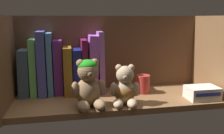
{
  "coord_description": "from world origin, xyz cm",
  "views": [
    {
      "loc": [
        -16.45,
        -78.24,
        29.44
      ],
      "look_at": [
        -1.69,
        0.0,
        12.95
      ],
      "focal_mm": 38.18,
      "sensor_mm": 36.0,
      "label": 1
    }
  ],
  "objects_px": {
    "pillar_candle": "(143,84)",
    "book_7": "(85,66)",
    "book_6": "(77,70)",
    "book_8": "(92,64)",
    "book_0": "(25,72)",
    "book_3": "(50,64)",
    "book_9": "(100,62)",
    "small_product_box": "(202,93)",
    "book_2": "(42,63)",
    "teddy_bear_larger": "(89,85)",
    "book_4": "(58,67)",
    "book_1": "(34,67)",
    "book_5": "(68,70)",
    "teddy_bear_smaller": "(125,89)"
  },
  "relations": [
    {
      "from": "book_9",
      "to": "book_8",
      "type": "bearing_deg",
      "value": 180.0
    },
    {
      "from": "book_4",
      "to": "small_product_box",
      "type": "xyz_separation_m",
      "value": [
        0.49,
        -0.16,
        -0.08
      ]
    },
    {
      "from": "book_8",
      "to": "teddy_bear_larger",
      "type": "height_order",
      "value": "book_8"
    },
    {
      "from": "book_8",
      "to": "book_9",
      "type": "bearing_deg",
      "value": 0.0
    },
    {
      "from": "book_6",
      "to": "teddy_bear_larger",
      "type": "height_order",
      "value": "book_6"
    },
    {
      "from": "book_6",
      "to": "pillar_candle",
      "type": "xyz_separation_m",
      "value": [
        0.24,
        -0.06,
        -0.05
      ]
    },
    {
      "from": "book_3",
      "to": "book_9",
      "type": "relative_size",
      "value": 0.99
    },
    {
      "from": "book_1",
      "to": "book_2",
      "type": "height_order",
      "value": "book_2"
    },
    {
      "from": "book_4",
      "to": "teddy_bear_larger",
      "type": "xyz_separation_m",
      "value": [
        0.1,
        -0.16,
        -0.03
      ]
    },
    {
      "from": "book_6",
      "to": "small_product_box",
      "type": "relative_size",
      "value": 1.56
    },
    {
      "from": "book_1",
      "to": "book_3",
      "type": "xyz_separation_m",
      "value": [
        0.06,
        0.0,
        0.01
      ]
    },
    {
      "from": "book_9",
      "to": "teddy_bear_larger",
      "type": "height_order",
      "value": "book_9"
    },
    {
      "from": "pillar_candle",
      "to": "book_5",
      "type": "bearing_deg",
      "value": 168.33
    },
    {
      "from": "book_1",
      "to": "teddy_bear_larger",
      "type": "height_order",
      "value": "book_1"
    },
    {
      "from": "teddy_bear_larger",
      "to": "small_product_box",
      "type": "xyz_separation_m",
      "value": [
        0.39,
        0.0,
        -0.05
      ]
    },
    {
      "from": "book_5",
      "to": "book_9",
      "type": "distance_m",
      "value": 0.12
    },
    {
      "from": "book_8",
      "to": "teddy_bear_smaller",
      "type": "relative_size",
      "value": 1.63
    },
    {
      "from": "book_8",
      "to": "small_product_box",
      "type": "relative_size",
      "value": 2.01
    },
    {
      "from": "book_7",
      "to": "book_2",
      "type": "bearing_deg",
      "value": 180.0
    },
    {
      "from": "book_8",
      "to": "small_product_box",
      "type": "xyz_separation_m",
      "value": [
        0.36,
        -0.16,
        -0.08
      ]
    },
    {
      "from": "teddy_bear_larger",
      "to": "small_product_box",
      "type": "bearing_deg",
      "value": 0.03
    },
    {
      "from": "book_5",
      "to": "book_6",
      "type": "height_order",
      "value": "book_5"
    },
    {
      "from": "book_3",
      "to": "book_2",
      "type": "bearing_deg",
      "value": 180.0
    },
    {
      "from": "book_3",
      "to": "book_5",
      "type": "height_order",
      "value": "book_3"
    },
    {
      "from": "book_5",
      "to": "book_9",
      "type": "relative_size",
      "value": 0.77
    },
    {
      "from": "pillar_candle",
      "to": "book_7",
      "type": "bearing_deg",
      "value": 165.05
    },
    {
      "from": "book_2",
      "to": "book_5",
      "type": "bearing_deg",
      "value": 0.0
    },
    {
      "from": "book_9",
      "to": "book_4",
      "type": "bearing_deg",
      "value": 180.0
    },
    {
      "from": "book_4",
      "to": "teddy_bear_larger",
      "type": "relative_size",
      "value": 1.31
    },
    {
      "from": "book_0",
      "to": "book_5",
      "type": "relative_size",
      "value": 0.96
    },
    {
      "from": "book_2",
      "to": "small_product_box",
      "type": "distance_m",
      "value": 0.57
    },
    {
      "from": "book_2",
      "to": "pillar_candle",
      "type": "distance_m",
      "value": 0.38
    },
    {
      "from": "book_0",
      "to": "book_3",
      "type": "xyz_separation_m",
      "value": [
        0.09,
        0.0,
        0.03
      ]
    },
    {
      "from": "book_4",
      "to": "book_1",
      "type": "bearing_deg",
      "value": 180.0
    },
    {
      "from": "small_product_box",
      "to": "book_9",
      "type": "bearing_deg",
      "value": 154.1
    },
    {
      "from": "book_1",
      "to": "book_4",
      "type": "distance_m",
      "value": 0.08
    },
    {
      "from": "book_0",
      "to": "book_1",
      "type": "bearing_deg",
      "value": 0.0
    },
    {
      "from": "small_product_box",
      "to": "book_6",
      "type": "bearing_deg",
      "value": 159.02
    },
    {
      "from": "book_0",
      "to": "small_product_box",
      "type": "xyz_separation_m",
      "value": [
        0.6,
        -0.16,
        -0.06
      ]
    },
    {
      "from": "book_0",
      "to": "pillar_candle",
      "type": "relative_size",
      "value": 2.48
    },
    {
      "from": "book_0",
      "to": "book_7",
      "type": "distance_m",
      "value": 0.21
    },
    {
      "from": "book_4",
      "to": "teddy_bear_smaller",
      "type": "relative_size",
      "value": 1.51
    },
    {
      "from": "book_4",
      "to": "book_7",
      "type": "xyz_separation_m",
      "value": [
        0.1,
        0.0,
        0.0
      ]
    },
    {
      "from": "book_6",
      "to": "book_8",
      "type": "height_order",
      "value": "book_8"
    },
    {
      "from": "book_6",
      "to": "book_1",
      "type": "bearing_deg",
      "value": 180.0
    },
    {
      "from": "book_2",
      "to": "book_7",
      "type": "height_order",
      "value": "book_2"
    },
    {
      "from": "book_2",
      "to": "small_product_box",
      "type": "bearing_deg",
      "value": -16.53
    },
    {
      "from": "book_8",
      "to": "small_product_box",
      "type": "distance_m",
      "value": 0.4
    },
    {
      "from": "book_2",
      "to": "book_3",
      "type": "distance_m",
      "value": 0.03
    },
    {
      "from": "book_0",
      "to": "book_3",
      "type": "bearing_deg",
      "value": 0.0
    }
  ]
}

